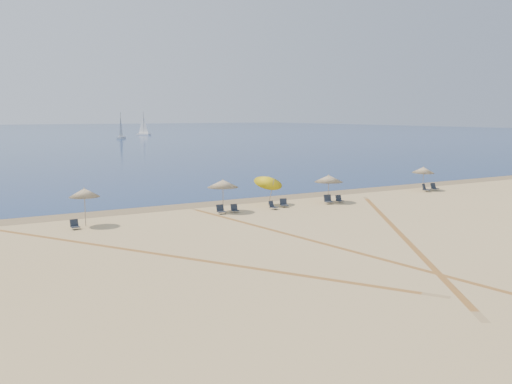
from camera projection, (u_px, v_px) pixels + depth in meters
ground at (478, 276)px, 24.19m from camera, size 160.00×160.00×0.00m
ocean at (3, 133)px, 217.59m from camera, size 500.00×500.00×0.00m
wet_sand at (232, 202)px, 44.82m from camera, size 500.00×500.00×0.00m
umbrella_1 at (84, 193)px, 34.63m from camera, size 1.94×1.94×2.53m
umbrella_2 at (223, 184)px, 39.76m from camera, size 2.28×2.28×2.45m
umbrella_3 at (269, 180)px, 42.76m from camera, size 2.27×2.31×2.71m
umbrella_4 at (329, 179)px, 44.21m from camera, size 2.35×2.35×2.30m
umbrella_5 at (423, 170)px, 51.33m from camera, size 2.07×2.09×2.28m
chair_2 at (75, 225)px, 34.01m from camera, size 0.54×0.63×0.61m
chair_3 at (221, 210)px, 39.26m from camera, size 0.60×0.69×0.66m
chair_4 at (235, 209)px, 39.84m from camera, size 0.58×0.65×0.60m
chair_5 at (273, 206)px, 41.15m from camera, size 0.73×0.78×0.64m
chair_6 at (284, 203)px, 42.13m from camera, size 0.71×0.77×0.66m
chair_7 at (328, 200)px, 43.71m from camera, size 0.76×0.84×0.73m
chair_8 at (339, 199)px, 44.33m from camera, size 0.56×0.63×0.61m
chair_9 at (426, 188)px, 50.59m from camera, size 0.85×0.90×0.74m
chair_10 at (434, 187)px, 51.53m from camera, size 0.60×0.69×0.68m
sailboat_1 at (144, 128)px, 192.70m from camera, size 3.95×5.48×8.21m
sailboat_2 at (121, 131)px, 163.51m from camera, size 3.96×5.20×7.88m
tire_tracks at (298, 242)px, 30.50m from camera, size 53.89×42.10×0.00m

